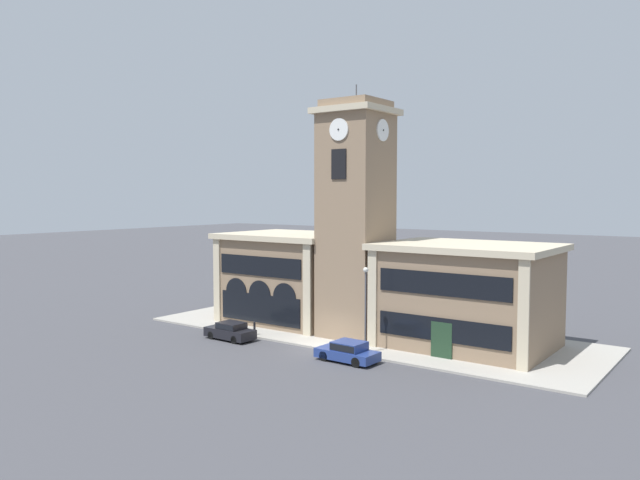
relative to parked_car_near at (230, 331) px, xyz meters
name	(u,v)px	position (x,y,z in m)	size (l,w,h in m)	color
ground_plane	(318,350)	(7.20, 1.46, -0.70)	(300.00, 300.00, 0.00)	#424247
sidewalk_kerb	(366,332)	(7.20, 7.96, -0.63)	(36.21, 13.00, 0.15)	#A39E93
clock_tower	(356,220)	(7.20, 6.37, 8.41)	(5.26, 5.26, 19.35)	#897056
town_hall_left_wing	(292,277)	(-0.61, 8.24, 3.18)	(11.17, 9.07, 7.72)	#897056
town_hall_right_wing	(467,296)	(15.54, 8.25, 3.09)	(12.22, 9.07, 7.54)	#897056
parked_car_near	(230,331)	(0.00, 0.00, 0.00)	(4.09, 1.82, 1.35)	black
parked_car_mid	(348,351)	(10.74, 0.00, 0.01)	(4.24, 1.99, 1.37)	navy
street_lamp	(366,297)	(10.71, 2.20, 3.32)	(0.36, 0.36, 5.93)	#4C4C51
bollard	(254,328)	(0.81, 1.82, -0.04)	(0.18, 0.18, 1.06)	black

